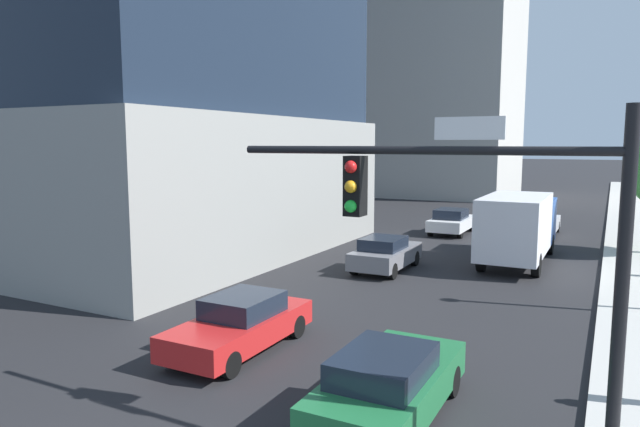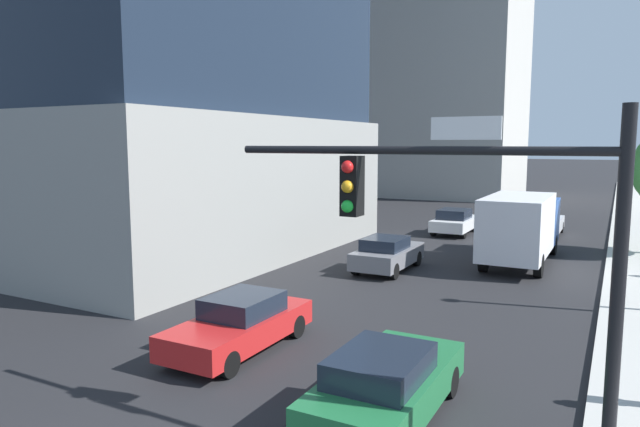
{
  "view_description": "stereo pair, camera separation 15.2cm",
  "coord_description": "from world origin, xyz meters",
  "px_view_note": "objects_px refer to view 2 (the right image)",
  "views": [
    {
      "loc": [
        5.84,
        -4.53,
        5.23
      ],
      "look_at": [
        -1.26,
        9.13,
        3.32
      ],
      "focal_mm": 31.68,
      "sensor_mm": 36.0,
      "label": 1
    },
    {
      "loc": [
        5.97,
        -4.46,
        5.23
      ],
      "look_at": [
        -1.26,
        9.13,
        3.32
      ],
      "focal_mm": 31.68,
      "sensor_mm": 36.0,
      "label": 2
    }
  ],
  "objects_px": {
    "traffic_light_pole": "(473,221)",
    "box_truck": "(521,225)",
    "car_green": "(386,384)",
    "car_white": "(455,221)",
    "car_red": "(240,324)",
    "car_gray": "(387,254)",
    "construction_building": "(440,15)",
    "car_silver": "(544,222)"
  },
  "relations": [
    {
      "from": "construction_building",
      "to": "car_silver",
      "type": "bearing_deg",
      "value": -60.71
    },
    {
      "from": "car_gray",
      "to": "car_white",
      "type": "height_order",
      "value": "car_white"
    },
    {
      "from": "car_gray",
      "to": "car_white",
      "type": "relative_size",
      "value": 0.97
    },
    {
      "from": "traffic_light_pole",
      "to": "car_green",
      "type": "relative_size",
      "value": 1.47
    },
    {
      "from": "car_silver",
      "to": "car_green",
      "type": "height_order",
      "value": "car_silver"
    },
    {
      "from": "traffic_light_pole",
      "to": "car_green",
      "type": "bearing_deg",
      "value": 159.18
    },
    {
      "from": "traffic_light_pole",
      "to": "car_silver",
      "type": "bearing_deg",
      "value": 93.78
    },
    {
      "from": "car_gray",
      "to": "box_truck",
      "type": "height_order",
      "value": "box_truck"
    },
    {
      "from": "construction_building",
      "to": "car_red",
      "type": "bearing_deg",
      "value": -79.43
    },
    {
      "from": "construction_building",
      "to": "traffic_light_pole",
      "type": "bearing_deg",
      "value": -72.97
    },
    {
      "from": "car_silver",
      "to": "box_truck",
      "type": "relative_size",
      "value": 0.56
    },
    {
      "from": "car_red",
      "to": "car_gray",
      "type": "bearing_deg",
      "value": 90.0
    },
    {
      "from": "car_silver",
      "to": "car_white",
      "type": "height_order",
      "value": "car_silver"
    },
    {
      "from": "traffic_light_pole",
      "to": "car_gray",
      "type": "distance_m",
      "value": 14.47
    },
    {
      "from": "car_silver",
      "to": "car_red",
      "type": "height_order",
      "value": "car_silver"
    },
    {
      "from": "car_green",
      "to": "box_truck",
      "type": "xyz_separation_m",
      "value": [
        0.0,
        15.91,
        1.01
      ]
    },
    {
      "from": "car_white",
      "to": "car_silver",
      "type": "bearing_deg",
      "value": 21.65
    },
    {
      "from": "car_white",
      "to": "car_red",
      "type": "distance_m",
      "value": 21.0
    },
    {
      "from": "construction_building",
      "to": "car_white",
      "type": "height_order",
      "value": "construction_building"
    },
    {
      "from": "car_green",
      "to": "box_truck",
      "type": "height_order",
      "value": "box_truck"
    },
    {
      "from": "car_silver",
      "to": "car_green",
      "type": "distance_m",
      "value": 24.57
    },
    {
      "from": "box_truck",
      "to": "car_silver",
      "type": "bearing_deg",
      "value": 90.0
    },
    {
      "from": "car_gray",
      "to": "car_white",
      "type": "xyz_separation_m",
      "value": [
        0.0,
        10.76,
        0.03
      ]
    },
    {
      "from": "car_gray",
      "to": "car_red",
      "type": "height_order",
      "value": "car_gray"
    },
    {
      "from": "box_truck",
      "to": "car_red",
      "type": "bearing_deg",
      "value": -108.12
    },
    {
      "from": "car_green",
      "to": "car_gray",
      "type": "relative_size",
      "value": 1.08
    },
    {
      "from": "box_truck",
      "to": "construction_building",
      "type": "bearing_deg",
      "value": 112.35
    },
    {
      "from": "car_white",
      "to": "box_truck",
      "type": "xyz_separation_m",
      "value": [
        4.64,
        -6.82,
        0.99
      ]
    },
    {
      "from": "car_green",
      "to": "box_truck",
      "type": "bearing_deg",
      "value": 90.0
    },
    {
      "from": "construction_building",
      "to": "box_truck",
      "type": "relative_size",
      "value": 5.66
    },
    {
      "from": "car_red",
      "to": "box_truck",
      "type": "relative_size",
      "value": 0.58
    },
    {
      "from": "car_silver",
      "to": "car_red",
      "type": "distance_m",
      "value": 23.31
    },
    {
      "from": "traffic_light_pole",
      "to": "car_green",
      "type": "xyz_separation_m",
      "value": [
        -1.66,
        0.63,
        -3.29
      ]
    },
    {
      "from": "car_gray",
      "to": "car_red",
      "type": "xyz_separation_m",
      "value": [
        0.0,
        -10.24,
        -0.03
      ]
    },
    {
      "from": "construction_building",
      "to": "car_gray",
      "type": "relative_size",
      "value": 10.47
    },
    {
      "from": "car_green",
      "to": "traffic_light_pole",
      "type": "bearing_deg",
      "value": -20.82
    },
    {
      "from": "traffic_light_pole",
      "to": "box_truck",
      "type": "relative_size",
      "value": 0.86
    },
    {
      "from": "car_silver",
      "to": "car_green",
      "type": "xyz_separation_m",
      "value": [
        0.0,
        -24.57,
        -0.03
      ]
    },
    {
      "from": "car_white",
      "to": "box_truck",
      "type": "height_order",
      "value": "box_truck"
    },
    {
      "from": "car_gray",
      "to": "car_silver",
      "type": "bearing_deg",
      "value": 69.79
    },
    {
      "from": "traffic_light_pole",
      "to": "car_silver",
      "type": "height_order",
      "value": "traffic_light_pole"
    },
    {
      "from": "car_green",
      "to": "car_white",
      "type": "relative_size",
      "value": 1.04
    }
  ]
}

